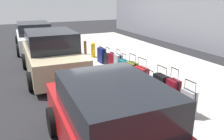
# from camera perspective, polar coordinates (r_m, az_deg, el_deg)

# --- Properties ---
(ground_plane) EXTENTS (40.00, 40.00, 0.00)m
(ground_plane) POSITION_cam_1_polar(r_m,az_deg,el_deg) (9.12, -3.50, -1.08)
(ground_plane) COLOR black
(sidewalk_curb) EXTENTS (18.00, 5.00, 0.14)m
(sidewalk_curb) POSITION_cam_1_polar(r_m,az_deg,el_deg) (10.23, 9.60, 1.22)
(sidewalk_curb) COLOR #ADA89E
(sidewalk_curb) RESTS_ON ground_plane
(suitcase_silver_0) EXTENTS (0.41, 0.20, 0.91)m
(suitcase_silver_0) POSITION_cam_1_polar(r_m,az_deg,el_deg) (5.94, 18.26, -7.74)
(suitcase_silver_0) COLOR #9EA0A8
(suitcase_silver_0) RESTS_ON sidewalk_curb
(suitcase_maroon_1) EXTENTS (0.35, 0.24, 1.10)m
(suitcase_maroon_1) POSITION_cam_1_polar(r_m,az_deg,el_deg) (6.19, 14.75, -5.73)
(suitcase_maroon_1) COLOR maroon
(suitcase_maroon_1) RESTS_ON sidewalk_curb
(suitcase_black_2) EXTENTS (0.46, 0.23, 1.01)m
(suitcase_black_2) POSITION_cam_1_polar(r_m,az_deg,el_deg) (6.57, 11.89, -4.30)
(suitcase_black_2) COLOR black
(suitcase_black_2) RESTS_ON sidewalk_curb
(suitcase_navy_3) EXTENTS (0.36, 0.27, 0.75)m
(suitcase_navy_3) POSITION_cam_1_polar(r_m,az_deg,el_deg) (6.98, 9.16, -3.77)
(suitcase_navy_3) COLOR navy
(suitcase_navy_3) RESTS_ON sidewalk_curb
(suitcase_red_4) EXTENTS (0.49, 0.28, 0.98)m
(suitcase_red_4) POSITION_cam_1_polar(r_m,az_deg,el_deg) (7.39, 7.27, -1.85)
(suitcase_red_4) COLOR red
(suitcase_red_4) RESTS_ON sidewalk_curb
(suitcase_olive_5) EXTENTS (0.44, 0.26, 0.98)m
(suitcase_olive_5) POSITION_cam_1_polar(r_m,az_deg,el_deg) (7.84, 4.96, -0.55)
(suitcase_olive_5) COLOR #59601E
(suitcase_olive_5) RESTS_ON sidewalk_curb
(suitcase_teal_6) EXTENTS (0.37, 0.25, 0.89)m
(suitcase_teal_6) POSITION_cam_1_polar(r_m,az_deg,el_deg) (8.24, 2.87, 0.28)
(suitcase_teal_6) COLOR #0F606B
(suitcase_teal_6) RESTS_ON sidewalk_curb
(suitcase_silver_7) EXTENTS (0.39, 0.24, 0.94)m
(suitcase_silver_7) POSITION_cam_1_polar(r_m,az_deg,el_deg) (8.65, 1.56, 1.47)
(suitcase_silver_7) COLOR #9EA0A8
(suitcase_silver_7) RESTS_ON sidewalk_curb
(suitcase_maroon_8) EXTENTS (0.49, 0.26, 0.70)m
(suitcase_maroon_8) POSITION_cam_1_polar(r_m,az_deg,el_deg) (9.16, 0.34, 2.06)
(suitcase_maroon_8) COLOR maroon
(suitcase_maroon_8) RESTS_ON sidewalk_curb
(suitcase_black_9) EXTENTS (0.44, 0.22, 0.78)m
(suitcase_black_9) POSITION_cam_1_polar(r_m,az_deg,el_deg) (9.68, -0.97, 2.53)
(suitcase_black_9) COLOR black
(suitcase_black_9) RESTS_ON sidewalk_curb
(suitcase_navy_10) EXTENTS (0.50, 0.23, 0.71)m
(suitcase_navy_10) POSITION_cam_1_polar(r_m,az_deg,el_deg) (10.15, -2.58, 3.63)
(suitcase_navy_10) COLOR navy
(suitcase_navy_10) RESTS_ON sidewalk_curb
(fire_hydrant) EXTENTS (0.39, 0.21, 0.71)m
(fire_hydrant) POSITION_cam_1_polar(r_m,az_deg,el_deg) (11.09, -4.68, 5.05)
(fire_hydrant) COLOR #D89E0C
(fire_hydrant) RESTS_ON sidewalk_curb
(bollard_post) EXTENTS (0.14, 0.14, 0.67)m
(bollard_post) POSITION_cam_1_polar(r_m,az_deg,el_deg) (11.71, -6.62, 5.49)
(bollard_post) COLOR brown
(bollard_post) RESTS_ON sidewalk_curb
(parked_car_red_0) EXTENTS (4.28, 2.04, 1.54)m
(parked_car_red_0) POSITION_cam_1_polar(r_m,az_deg,el_deg) (4.24, 0.33, -13.65)
(parked_car_red_0) COLOR #AD1619
(parked_car_red_0) RESTS_ON ground_plane
(parked_car_beige_1) EXTENTS (4.31, 2.14, 1.71)m
(parked_car_beige_1) POSITION_cam_1_polar(r_m,az_deg,el_deg) (9.10, -14.58, 3.56)
(parked_car_beige_1) COLOR tan
(parked_car_beige_1) RESTS_ON ground_plane
(parked_car_white_2) EXTENTS (4.41, 2.18, 1.53)m
(parked_car_white_2) POSITION_cam_1_polar(r_m,az_deg,el_deg) (13.98, -18.57, 7.71)
(parked_car_white_2) COLOR silver
(parked_car_white_2) RESTS_ON ground_plane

